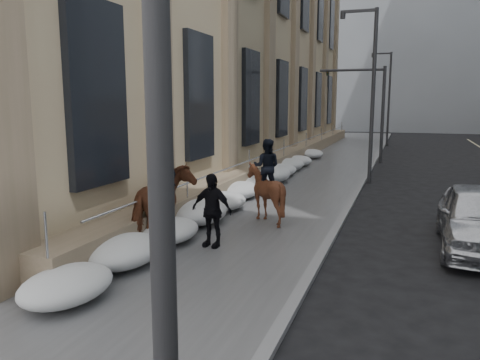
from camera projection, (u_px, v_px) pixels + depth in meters
name	position (u px, v px, depth m)	size (l,w,h in m)	color
ground	(182.00, 278.00, 10.21)	(140.00, 140.00, 0.00)	black
sidewalk	(290.00, 193.00, 19.50)	(5.00, 80.00, 0.12)	#4D4D4F
curb	(354.00, 197.00, 18.64)	(0.24, 80.00, 0.12)	slate
limestone_building	(247.00, 19.00, 29.04)	(6.10, 44.00, 18.00)	tan
bg_building_mid	(409.00, 25.00, 62.37)	(30.00, 12.00, 28.00)	slate
bg_building_far	(343.00, 64.00, 77.48)	(24.00, 12.00, 20.00)	gray
streetlight_mid	(370.00, 85.00, 21.57)	(1.71, 0.24, 8.00)	#2D2D30
streetlight_far	(387.00, 93.00, 40.17)	(1.71, 0.24, 8.00)	#2D2D30
traffic_signal	(368.00, 99.00, 29.32)	(4.10, 0.22, 6.00)	#2D2D30
snow_bank	(243.00, 189.00, 18.14)	(1.70, 18.10, 0.76)	silver
mounted_horse_left	(163.00, 202.00, 12.48)	(1.15, 2.37, 2.65)	#572D1A
mounted_horse_right	(265.00, 188.00, 14.54)	(1.63, 1.79, 2.57)	#402012
pedestrian	(212.00, 210.00, 11.96)	(1.12, 0.47, 1.91)	black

